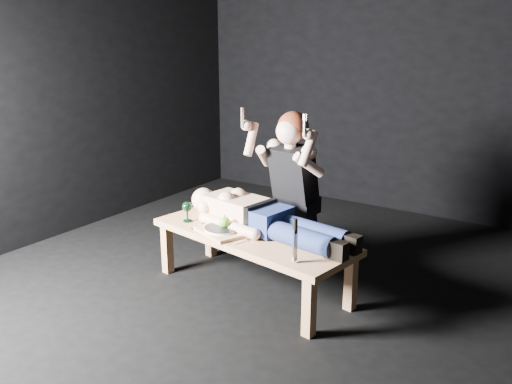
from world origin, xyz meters
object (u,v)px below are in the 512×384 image
at_px(kneeling_woman, 299,190).
at_px(serving_tray, 222,231).
at_px(goblet, 187,212).
at_px(lying_man, 266,215).
at_px(table, 252,261).
at_px(carving_knife, 295,241).

distance_m(kneeling_woman, serving_tray, 0.74).
bearing_deg(kneeling_woman, goblet, -129.00).
distance_m(lying_man, goblet, 0.64).
distance_m(lying_man, serving_tray, 0.34).
relative_size(table, carving_knife, 5.34).
height_order(lying_man, serving_tray, lying_man).
xyz_separation_m(kneeling_woman, carving_knife, (0.43, -0.82, -0.07)).
xyz_separation_m(serving_tray, goblet, (-0.37, 0.05, 0.07)).
height_order(serving_tray, carving_knife, carving_knife).
bearing_deg(goblet, serving_tray, -7.07).
distance_m(table, lying_man, 0.37).
relative_size(lying_man, serving_tray, 3.97).
height_order(kneeling_woman, carving_knife, kneeling_woman).
bearing_deg(kneeling_woman, serving_tray, -105.17).
bearing_deg(goblet, table, 7.20).
bearing_deg(table, goblet, -163.95).
relative_size(kneeling_woman, serving_tray, 3.55).
height_order(table, kneeling_woman, kneeling_woman).
bearing_deg(table, carving_knife, -20.01).
relative_size(lying_man, carving_knife, 5.06).
distance_m(goblet, carving_knife, 1.10).
xyz_separation_m(table, lying_man, (0.06, 0.09, 0.35)).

